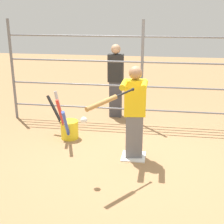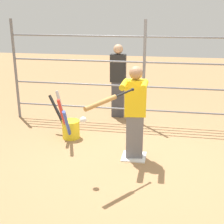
{
  "view_description": "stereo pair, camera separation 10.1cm",
  "coord_description": "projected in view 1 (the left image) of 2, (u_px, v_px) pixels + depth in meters",
  "views": [
    {
      "loc": [
        -0.39,
        4.79,
        2.39
      ],
      "look_at": [
        0.32,
        0.33,
        0.9
      ],
      "focal_mm": 50.0,
      "sensor_mm": 36.0,
      "label": 1
    },
    {
      "loc": [
        -0.49,
        4.77,
        2.39
      ],
      "look_at": [
        0.32,
        0.33,
        0.9
      ],
      "focal_mm": 50.0,
      "sensor_mm": 36.0,
      "label": 2
    }
  ],
  "objects": [
    {
      "name": "home_plate",
      "position": [
        134.0,
        156.0,
        5.29
      ],
      "size": [
        0.4,
        0.4,
        0.02
      ],
      "color": "white",
      "rests_on": "ground"
    },
    {
      "name": "fence_backstop",
      "position": [
        142.0,
        74.0,
        6.45
      ],
      "size": [
        5.77,
        0.06,
        2.2
      ],
      "color": "slate",
      "rests_on": "ground"
    },
    {
      "name": "bystander_behind_fence",
      "position": [
        116.0,
        80.0,
        7.05
      ],
      "size": [
        0.34,
        0.21,
        1.66
      ],
      "color": "#3F3F47",
      "rests_on": "ground"
    },
    {
      "name": "ground_plane",
      "position": [
        134.0,
        157.0,
        5.3
      ],
      "size": [
        24.0,
        24.0,
        0.0
      ],
      "primitive_type": "plane",
      "color": "#9E754C"
    },
    {
      "name": "softball_in_flight",
      "position": [
        84.0,
        120.0,
        4.33
      ],
      "size": [
        0.1,
        0.1,
        0.1
      ],
      "color": "white"
    },
    {
      "name": "baseball_bat_swinging",
      "position": [
        106.0,
        101.0,
        4.14
      ],
      "size": [
        0.57,
        0.79,
        0.15
      ],
      "color": "black"
    },
    {
      "name": "bat_bucket",
      "position": [
        68.0,
        127.0,
        5.99
      ],
      "size": [
        0.73,
        0.95,
        0.92
      ],
      "color": "yellow",
      "rests_on": "ground"
    },
    {
      "name": "batter",
      "position": [
        135.0,
        110.0,
        5.02
      ],
      "size": [
        0.4,
        0.55,
        1.55
      ],
      "color": "slate",
      "rests_on": "ground"
    }
  ]
}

